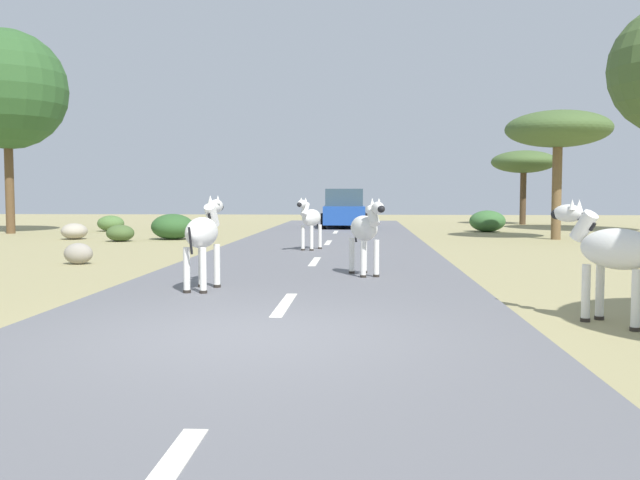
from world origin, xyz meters
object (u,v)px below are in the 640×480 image
at_px(zebra_3, 612,250).
at_px(tree_3, 558,130).
at_px(zebra_2, 204,234).
at_px(bush_0, 173,227).
at_px(tree_6, 524,162).
at_px(bush_2, 120,233).
at_px(rock_0, 74,231).
at_px(bush_4, 487,221).
at_px(zebra_0, 310,219).
at_px(zebra_1, 366,229).
at_px(tree_1, 7,90).
at_px(rock_2, 78,254).
at_px(car_0, 344,210).
at_px(bush_3, 111,223).

xyz_separation_m(zebra_3, tree_3, (3.67, 15.67, 2.84)).
height_order(zebra_2, bush_0, zebra_2).
xyz_separation_m(tree_3, tree_6, (1.57, 11.76, -0.56)).
distance_m(bush_2, rock_0, 2.19).
relative_size(bush_0, bush_4, 1.00).
bearing_deg(zebra_0, bush_0, -26.14).
xyz_separation_m(zebra_0, zebra_1, (1.46, -5.82, 0.01)).
bearing_deg(tree_1, bush_2, -35.44).
relative_size(bush_0, bush_2, 1.60).
bearing_deg(rock_2, car_0, 71.41).
bearing_deg(zebra_1, tree_3, -139.55).
bearing_deg(zebra_3, bush_0, 88.29).
xyz_separation_m(tree_1, bush_4, (19.05, 2.42, -5.18)).
bearing_deg(tree_6, tree_3, -97.60).
distance_m(tree_1, bush_4, 19.89).
relative_size(zebra_0, zebra_2, 0.93).
bearing_deg(bush_3, bush_2, -66.96).
height_order(zebra_0, tree_1, tree_1).
bearing_deg(tree_1, car_0, 20.07).
xyz_separation_m(zebra_1, tree_1, (-13.95, 13.70, 4.71)).
height_order(bush_2, bush_4, bush_4).
bearing_deg(tree_6, bush_2, -139.80).
bearing_deg(bush_3, bush_0, -50.94).
height_order(zebra_0, bush_0, zebra_0).
bearing_deg(zebra_3, rock_0, 96.96).
relative_size(zebra_2, bush_3, 1.42).
bearing_deg(car_0, rock_0, -140.00).
xyz_separation_m(zebra_2, rock_2, (-3.80, 4.18, -0.70)).
bearing_deg(bush_4, bush_0, -154.60).
bearing_deg(zebra_1, bush_4, -127.08).
bearing_deg(zebra_3, tree_1, 98.92).
height_order(zebra_2, zebra_3, zebra_2).
bearing_deg(tree_6, bush_4, -113.43).
xyz_separation_m(tree_1, bush_2, (5.93, -4.22, -5.35)).
height_order(zebra_0, zebra_3, zebra_3).
bearing_deg(bush_2, bush_0, 37.31).
distance_m(zebra_0, bush_0, 6.99).
height_order(tree_3, bush_4, tree_3).
distance_m(zebra_2, rock_0, 14.49).
bearing_deg(zebra_1, rock_0, -65.79).
relative_size(bush_3, rock_2, 1.74).
bearing_deg(rock_2, tree_3, 35.33).
bearing_deg(tree_1, bush_3, 28.62).
relative_size(tree_1, bush_4, 5.41).
distance_m(tree_6, rock_2, 25.63).
bearing_deg(tree_1, zebra_2, -54.00).
height_order(zebra_2, car_0, car_0).
height_order(tree_6, rock_2, tree_6).
xyz_separation_m(zebra_3, bush_2, (-10.92, 13.77, -0.61)).
xyz_separation_m(zebra_2, bush_2, (-5.46, 11.46, -0.66)).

